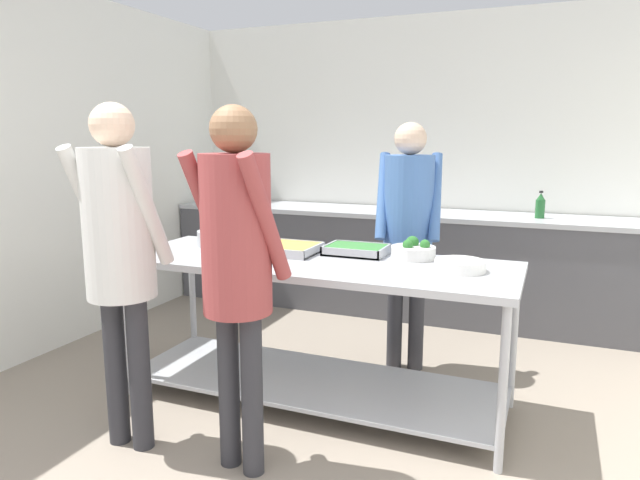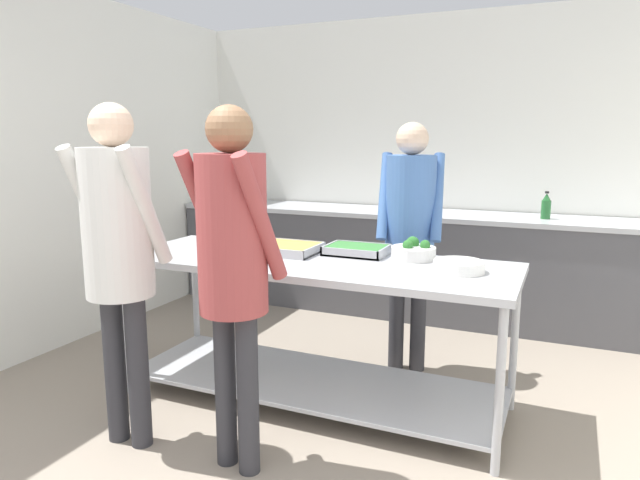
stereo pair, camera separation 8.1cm
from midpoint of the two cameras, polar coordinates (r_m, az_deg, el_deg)
wall_rear at (r=5.42m, az=10.50°, el=7.47°), size 4.49×0.06×2.65m
wall_left at (r=4.72m, az=-23.59°, el=6.40°), size 0.06×4.25×2.65m
back_counter at (r=5.18m, az=9.24°, el=-2.24°), size 4.33×0.65×0.93m
serving_counter at (r=3.38m, az=0.01°, el=-6.65°), size 2.31×0.82×0.87m
sauce_pan at (r=3.80m, az=-9.04°, el=0.32°), size 0.45×0.31×0.10m
serving_tray_vegetables at (r=3.52m, az=-3.07°, el=-0.84°), size 0.44×0.34×0.05m
serving_tray_roast at (r=3.46m, az=4.36°, el=-1.03°), size 0.37×0.27×0.05m
broccoli_bowl at (r=3.37m, az=10.01°, el=-1.14°), size 0.26×0.26×0.12m
plate_stack at (r=3.10m, az=14.43°, el=-2.57°), size 0.27×0.27×0.06m
guest_serving_left at (r=2.96m, az=-18.80°, el=0.14°), size 0.43×0.33×1.73m
guest_serving_right at (r=2.60m, az=-7.85°, el=-0.95°), size 0.46×0.39×1.71m
cook_behind_counter at (r=3.80m, az=9.60°, el=2.06°), size 0.47×0.39×1.67m
water_bottle at (r=4.92m, az=22.11°, el=3.13°), size 0.07×0.07×0.22m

